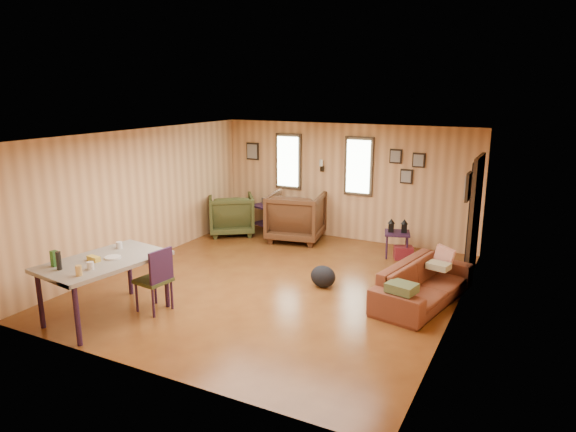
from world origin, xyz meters
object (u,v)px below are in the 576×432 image
recliner_brown (296,214)px  dining_table (103,265)px  side_table (397,231)px  end_table (268,213)px  sofa (424,277)px  recliner_green (231,212)px

recliner_brown → dining_table: recliner_brown is taller
recliner_brown → side_table: 2.17m
end_table → side_table: 3.03m
sofa → side_table: bearing=37.7°
recliner_brown → end_table: bearing=-29.9°
recliner_green → dining_table: dining_table is taller
recliner_brown → end_table: 0.89m
dining_table → recliner_green: bearing=108.5°
recliner_green → dining_table: size_ratio=0.54×
dining_table → sofa: bearing=42.2°
dining_table → side_table: bearing=65.5°
sofa → end_table: (-3.93, 2.29, 0.03)m
sofa → recliner_brown: recliner_brown is taller
sofa → dining_table: bearing=135.4°
recliner_brown → end_table: (-0.84, 0.28, -0.13)m
recliner_brown → side_table: (2.17, -0.11, -0.05)m
sofa → dining_table: 4.56m
recliner_green → dining_table: bearing=64.4°
recliner_brown → recliner_green: bearing=-2.9°
sofa → end_table: size_ratio=2.67×
recliner_green → dining_table: (0.77, -4.32, 0.28)m
recliner_brown → recliner_green: recliner_brown is taller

